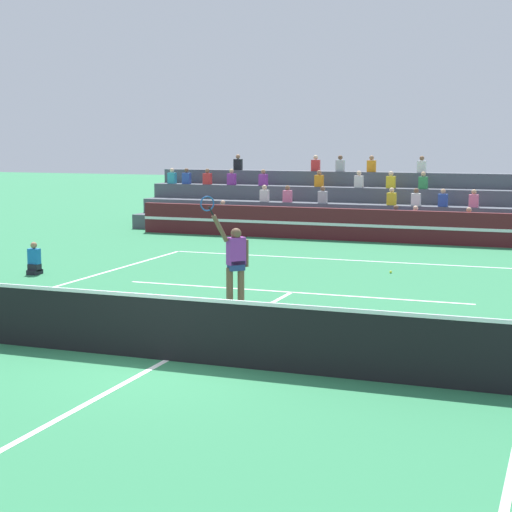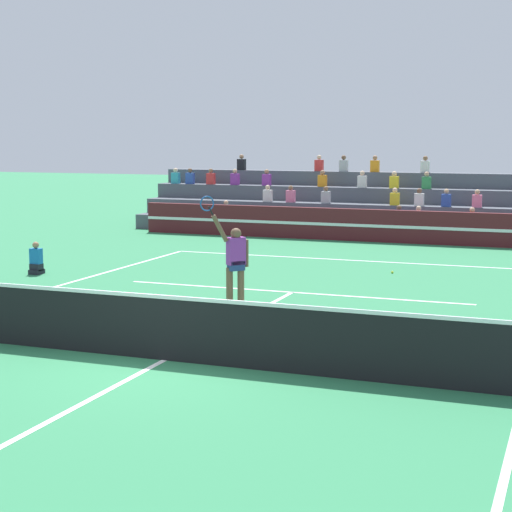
{
  "view_description": "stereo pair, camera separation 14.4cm",
  "coord_description": "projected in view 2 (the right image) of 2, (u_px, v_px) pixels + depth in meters",
  "views": [
    {
      "loc": [
        5.98,
        -11.94,
        3.55
      ],
      "look_at": [
        -0.12,
        4.42,
        1.1
      ],
      "focal_mm": 60.0,
      "sensor_mm": 36.0,
      "label": 1
    },
    {
      "loc": [
        6.12,
        -11.89,
        3.55
      ],
      "look_at": [
        -0.12,
        4.42,
        1.1
      ],
      "focal_mm": 60.0,
      "sensor_mm": 36.0,
      "label": 2
    }
  ],
  "objects": [
    {
      "name": "sponsor_banner_wall",
      "position": [
        387.0,
        226.0,
        28.82
      ],
      "size": [
        18.0,
        0.26,
        1.1
      ],
      "color": "#51191E",
      "rests_on": "ground"
    },
    {
      "name": "court_lines",
      "position": [
        164.0,
        360.0,
        13.66
      ],
      "size": [
        11.1,
        23.9,
        0.01
      ],
      "color": "white",
      "rests_on": "ground"
    },
    {
      "name": "ground_plane",
      "position": [
        164.0,
        360.0,
        13.66
      ],
      "size": [
        120.0,
        120.0,
        0.0
      ],
      "primitive_type": "plane",
      "color": "#2D7A4C"
    },
    {
      "name": "tennis_player",
      "position": [
        235.0,
        263.0,
        17.39
      ],
      "size": [
        0.81,
        0.89,
        2.44
      ],
      "color": "brown",
      "rests_on": "ground"
    },
    {
      "name": "ball_kid_courtside",
      "position": [
        36.0,
        261.0,
        22.19
      ],
      "size": [
        0.3,
        0.36,
        0.84
      ],
      "color": "black",
      "rests_on": "ground"
    },
    {
      "name": "tennis_net",
      "position": [
        164.0,
        327.0,
        13.58
      ],
      "size": [
        12.0,
        0.1,
        1.1
      ],
      "color": "#2D6B38",
      "rests_on": "ground"
    },
    {
      "name": "bleacher_stand",
      "position": [
        405.0,
        210.0,
        31.71
      ],
      "size": [
        20.09,
        3.8,
        2.83
      ],
      "color": "#4C515B",
      "rests_on": "ground"
    },
    {
      "name": "tennis_ball",
      "position": [
        392.0,
        272.0,
        22.31
      ],
      "size": [
        0.07,
        0.07,
        0.07
      ],
      "primitive_type": "sphere",
      "color": "#C6DB33",
      "rests_on": "ground"
    }
  ]
}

